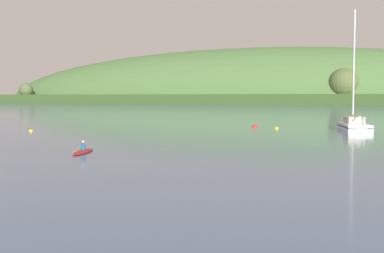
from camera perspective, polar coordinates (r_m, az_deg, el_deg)
name	(u,v)px	position (r m, az deg, el deg)	size (l,w,h in m)	color
far_shoreline_hill	(253,103)	(300.59, 7.16, 2.78)	(466.47, 133.46, 67.22)	#314A21
sailboat_near_mooring	(353,127)	(63.50, 18.25, -0.11)	(5.68, 9.78, 15.99)	white
canoe_with_paddler	(83,151)	(36.11, -12.60, -2.87)	(2.03, 3.77, 1.02)	maroon
mooring_buoy_midchannel	(277,129)	(62.43, 9.84, -0.25)	(0.51, 0.51, 0.59)	yellow
mooring_buoy_off_fishing_boat	(255,127)	(65.53, 7.36, -0.05)	(0.72, 0.72, 0.80)	red
mooring_buoy_far_upstream	(31,131)	(60.05, -18.30, -0.53)	(0.48, 0.48, 0.56)	yellow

